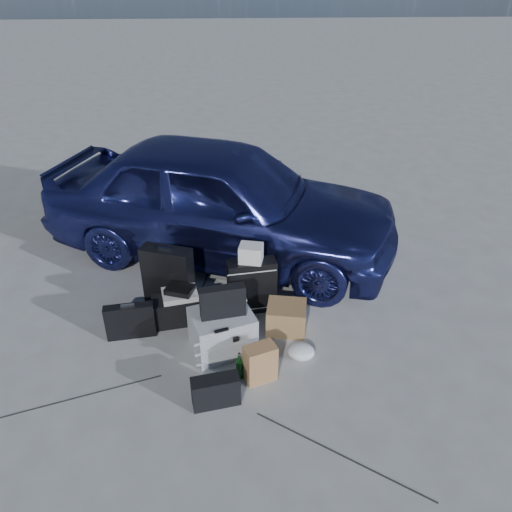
{
  "coord_description": "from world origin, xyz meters",
  "views": [
    {
      "loc": [
        0.08,
        -3.79,
        3.52
      ],
      "look_at": [
        0.32,
        0.85,
        0.68
      ],
      "focal_mm": 35.0,
      "sensor_mm": 36.0,
      "label": 1
    }
  ],
  "objects_px": {
    "briefcase": "(130,321)",
    "suitcase_right": "(252,286)",
    "duffel_bag": "(182,309)",
    "green_bottle": "(240,366)",
    "car": "(221,200)",
    "pelican_case": "(222,331)",
    "suitcase_left": "(168,277)",
    "cardboard_box": "(286,317)"
  },
  "relations": [
    {
      "from": "briefcase",
      "to": "suitcase_right",
      "type": "distance_m",
      "value": 1.37
    },
    {
      "from": "duffel_bag",
      "to": "green_bottle",
      "type": "distance_m",
      "value": 1.09
    },
    {
      "from": "car",
      "to": "pelican_case",
      "type": "xyz_separation_m",
      "value": [
        0.01,
        -1.95,
        -0.56
      ]
    },
    {
      "from": "pelican_case",
      "to": "suitcase_right",
      "type": "relative_size",
      "value": 0.93
    },
    {
      "from": "suitcase_left",
      "to": "suitcase_right",
      "type": "bearing_deg",
      "value": 8.86
    },
    {
      "from": "suitcase_right",
      "to": "duffel_bag",
      "type": "relative_size",
      "value": 1.03
    },
    {
      "from": "pelican_case",
      "to": "cardboard_box",
      "type": "bearing_deg",
      "value": 2.72
    },
    {
      "from": "car",
      "to": "suitcase_right",
      "type": "height_order",
      "value": "car"
    },
    {
      "from": "suitcase_left",
      "to": "duffel_bag",
      "type": "xyz_separation_m",
      "value": [
        0.16,
        -0.33,
        -0.21
      ]
    },
    {
      "from": "briefcase",
      "to": "car",
      "type": "bearing_deg",
      "value": 53.21
    },
    {
      "from": "suitcase_right",
      "to": "green_bottle",
      "type": "xyz_separation_m",
      "value": [
        -0.17,
        -1.07,
        -0.18
      ]
    },
    {
      "from": "pelican_case",
      "to": "suitcase_right",
      "type": "bearing_deg",
      "value": 43.95
    },
    {
      "from": "briefcase",
      "to": "suitcase_right",
      "type": "bearing_deg",
      "value": 9.45
    },
    {
      "from": "green_bottle",
      "to": "suitcase_left",
      "type": "bearing_deg",
      "value": 122.24
    },
    {
      "from": "car",
      "to": "cardboard_box",
      "type": "xyz_separation_m",
      "value": [
        0.7,
        -1.69,
        -0.62
      ]
    },
    {
      "from": "briefcase",
      "to": "suitcase_right",
      "type": "relative_size",
      "value": 0.79
    },
    {
      "from": "suitcase_left",
      "to": "green_bottle",
      "type": "distance_m",
      "value": 1.47
    },
    {
      "from": "suitcase_left",
      "to": "cardboard_box",
      "type": "relative_size",
      "value": 1.79
    },
    {
      "from": "cardboard_box",
      "to": "briefcase",
      "type": "bearing_deg",
      "value": -178.93
    },
    {
      "from": "duffel_bag",
      "to": "car",
      "type": "bearing_deg",
      "value": 63.23
    },
    {
      "from": "suitcase_right",
      "to": "green_bottle",
      "type": "distance_m",
      "value": 1.09
    },
    {
      "from": "suitcase_left",
      "to": "duffel_bag",
      "type": "distance_m",
      "value": 0.42
    },
    {
      "from": "green_bottle",
      "to": "duffel_bag",
      "type": "bearing_deg",
      "value": 124.38
    },
    {
      "from": "suitcase_right",
      "to": "cardboard_box",
      "type": "xyz_separation_m",
      "value": [
        0.36,
        -0.37,
        -0.17
      ]
    },
    {
      "from": "suitcase_right",
      "to": "cardboard_box",
      "type": "relative_size",
      "value": 1.57
    },
    {
      "from": "cardboard_box",
      "to": "green_bottle",
      "type": "distance_m",
      "value": 0.87
    },
    {
      "from": "briefcase",
      "to": "suitcase_left",
      "type": "xyz_separation_m",
      "value": [
        0.36,
        0.56,
        0.17
      ]
    },
    {
      "from": "car",
      "to": "briefcase",
      "type": "xyz_separation_m",
      "value": [
        -0.96,
        -1.72,
        -0.58
      ]
    },
    {
      "from": "suitcase_right",
      "to": "green_bottle",
      "type": "height_order",
      "value": "suitcase_right"
    },
    {
      "from": "briefcase",
      "to": "duffel_bag",
      "type": "relative_size",
      "value": 0.81
    },
    {
      "from": "pelican_case",
      "to": "duffel_bag",
      "type": "distance_m",
      "value": 0.65
    },
    {
      "from": "cardboard_box",
      "to": "car",
      "type": "bearing_deg",
      "value": 112.48
    },
    {
      "from": "suitcase_right",
      "to": "duffel_bag",
      "type": "distance_m",
      "value": 0.82
    },
    {
      "from": "car",
      "to": "cardboard_box",
      "type": "height_order",
      "value": "car"
    },
    {
      "from": "briefcase",
      "to": "duffel_bag",
      "type": "height_order",
      "value": "briefcase"
    },
    {
      "from": "suitcase_left",
      "to": "car",
      "type": "bearing_deg",
      "value": 81.23
    },
    {
      "from": "suitcase_left",
      "to": "briefcase",
      "type": "bearing_deg",
      "value": -104.0
    },
    {
      "from": "suitcase_left",
      "to": "cardboard_box",
      "type": "bearing_deg",
      "value": -3.61
    },
    {
      "from": "suitcase_left",
      "to": "suitcase_right",
      "type": "height_order",
      "value": "suitcase_left"
    },
    {
      "from": "briefcase",
      "to": "cardboard_box",
      "type": "xyz_separation_m",
      "value": [
        1.66,
        0.03,
        -0.04
      ]
    },
    {
      "from": "briefcase",
      "to": "suitcase_left",
      "type": "height_order",
      "value": "suitcase_left"
    },
    {
      "from": "duffel_bag",
      "to": "cardboard_box",
      "type": "height_order",
      "value": "duffel_bag"
    }
  ]
}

